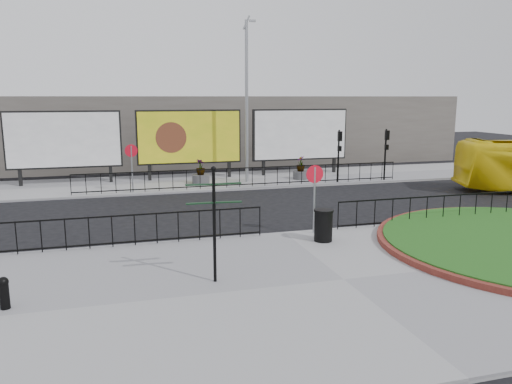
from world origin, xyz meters
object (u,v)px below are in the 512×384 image
object	(u,v)px
fingerpost_sign	(214,213)
litter_bin	(323,225)
lamp_post	(247,99)
planter_c	(301,171)
planter_b	(201,175)
bollard	(4,291)
billboard_mid	(189,137)

from	to	relation	value
fingerpost_sign	litter_bin	world-z (taller)	fingerpost_sign
lamp_post	fingerpost_sign	size ratio (longest dim) A/B	2.97
fingerpost_sign	planter_c	world-z (taller)	fingerpost_sign
fingerpost_sign	planter_b	size ratio (longest dim) A/B	2.21
fingerpost_sign	bollard	xyz separation A→B (m)	(-5.04, -0.39, -1.45)
bollard	fingerpost_sign	bearing A→B (deg)	4.46
billboard_mid	lamp_post	distance (m)	4.23
billboard_mid	litter_bin	xyz separation A→B (m)	(2.41, -14.43, -1.92)
bollard	planter_b	distance (m)	17.18
lamp_post	litter_bin	distance (m)	13.15
fingerpost_sign	litter_bin	xyz separation A→B (m)	(4.29, 2.74, -1.32)
litter_bin	planter_c	size ratio (longest dim) A/B	0.79
fingerpost_sign	planter_b	bearing A→B (deg)	88.54
planter_c	bollard	bearing A→B (deg)	-130.31
litter_bin	lamp_post	bearing A→B (deg)	87.28
bollard	planter_b	size ratio (longest dim) A/B	0.55
lamp_post	litter_bin	world-z (taller)	lamp_post
bollard	planter_b	xyz separation A→B (m)	(7.21, 15.59, 0.06)
billboard_mid	planter_c	world-z (taller)	billboard_mid
billboard_mid	litter_bin	size ratio (longest dim) A/B	5.64
billboard_mid	litter_bin	bearing A→B (deg)	-80.50
planter_c	billboard_mid	bearing A→B (deg)	162.66
planter_b	planter_c	xyz separation A→B (m)	(6.02, 0.00, 0.03)
billboard_mid	fingerpost_sign	bearing A→B (deg)	-96.22
lamp_post	planter_b	size ratio (longest dim) A/B	6.57
lamp_post	planter_c	size ratio (longest dim) A/B	6.65
planter_c	fingerpost_sign	bearing A→B (deg)	-118.32
billboard_mid	lamp_post	bearing A→B (deg)	-33.25
bollard	planter_c	xyz separation A→B (m)	(13.23, 15.59, 0.08)
fingerpost_sign	planter_c	bearing A→B (deg)	68.36
billboard_mid	bollard	size ratio (longest dim) A/B	8.03
lamp_post	planter_b	bearing A→B (deg)	-180.00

